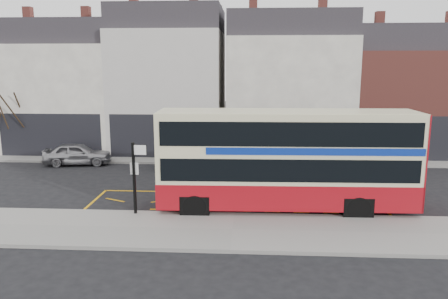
# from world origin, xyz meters

# --- Properties ---
(ground) EXTENTS (120.00, 120.00, 0.00)m
(ground) POSITION_xyz_m (0.00, 0.00, 0.00)
(ground) COLOR black
(ground) RESTS_ON ground
(pavement) EXTENTS (40.00, 4.00, 0.15)m
(pavement) POSITION_xyz_m (0.00, -2.30, 0.07)
(pavement) COLOR gray
(pavement) RESTS_ON ground
(kerb) EXTENTS (40.00, 0.15, 0.15)m
(kerb) POSITION_xyz_m (0.00, -0.38, 0.07)
(kerb) COLOR gray
(kerb) RESTS_ON ground
(far_pavement) EXTENTS (50.00, 3.00, 0.15)m
(far_pavement) POSITION_xyz_m (0.00, 11.00, 0.07)
(far_pavement) COLOR gray
(far_pavement) RESTS_ON ground
(road_markings) EXTENTS (14.00, 3.40, 0.01)m
(road_markings) POSITION_xyz_m (0.00, 1.60, 0.01)
(road_markings) COLOR #E8A20C
(road_markings) RESTS_ON ground
(terrace_far_left) EXTENTS (8.00, 8.01, 10.80)m
(terrace_far_left) POSITION_xyz_m (-13.50, 14.99, 4.82)
(terrace_far_left) COLOR white
(terrace_far_left) RESTS_ON ground
(terrace_left) EXTENTS (8.00, 8.01, 11.80)m
(terrace_left) POSITION_xyz_m (-5.50, 14.99, 5.32)
(terrace_left) COLOR beige
(terrace_left) RESTS_ON ground
(terrace_green_shop) EXTENTS (9.00, 8.01, 11.30)m
(terrace_green_shop) POSITION_xyz_m (3.50, 14.99, 5.07)
(terrace_green_shop) COLOR white
(terrace_green_shop) RESTS_ON ground
(terrace_right) EXTENTS (9.00, 8.01, 10.30)m
(terrace_right) POSITION_xyz_m (12.50, 14.99, 4.57)
(terrace_right) COLOR #94453B
(terrace_right) RESTS_ON ground
(double_decker_bus) EXTENTS (11.58, 2.92, 4.60)m
(double_decker_bus) POSITION_xyz_m (2.36, 0.60, 2.42)
(double_decker_bus) COLOR beige
(double_decker_bus) RESTS_ON ground
(bus_stop_post) EXTENTS (0.79, 0.15, 3.19)m
(bus_stop_post) POSITION_xyz_m (-4.30, -0.66, 2.05)
(bus_stop_post) COLOR black
(bus_stop_post) RESTS_ON pavement
(car_silver) EXTENTS (4.58, 2.39, 1.49)m
(car_silver) POSITION_xyz_m (-10.84, 9.10, 0.74)
(car_silver) COLOR #A1A0A5
(car_silver) RESTS_ON ground
(car_grey) EXTENTS (4.50, 2.42, 1.41)m
(car_grey) POSITION_xyz_m (-3.07, 8.64, 0.70)
(car_grey) COLOR #3E4046
(car_grey) RESTS_ON ground
(car_white) EXTENTS (4.80, 2.25, 1.36)m
(car_white) POSITION_xyz_m (8.67, 9.77, 0.68)
(car_white) COLOR white
(car_white) RESTS_ON ground
(street_tree_left) EXTENTS (2.80, 2.80, 6.05)m
(street_tree_left) POSITION_xyz_m (-16.29, 11.14, 4.12)
(street_tree_left) COLOR #2E2314
(street_tree_left) RESTS_ON ground
(street_tree_right) EXTENTS (2.36, 2.36, 5.10)m
(street_tree_right) POSITION_xyz_m (8.14, 12.06, 3.48)
(street_tree_right) COLOR #2E2314
(street_tree_right) RESTS_ON ground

